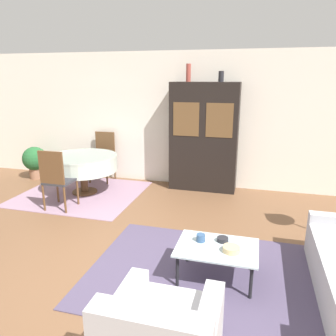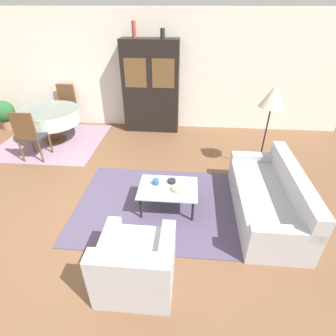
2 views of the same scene
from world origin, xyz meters
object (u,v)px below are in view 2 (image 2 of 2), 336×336
(coffee_table, at_px, (168,190))
(floor_lamp, at_px, (273,99))
(armchair, at_px, (136,265))
(bowl_small, at_px, (172,181))
(dining_chair_near, at_px, (29,133))
(vase_short, at_px, (163,33))
(dining_table, at_px, (50,116))
(display_cabinet, at_px, (151,87))
(potted_plant, at_px, (4,113))
(vase_tall, at_px, (134,29))
(couch, at_px, (269,199))
(dining_chair_far, at_px, (66,104))
(cup, at_px, (156,182))
(bowl, at_px, (178,189))

(coffee_table, bearing_deg, floor_lamp, 38.02)
(armchair, xyz_separation_m, bowl_small, (0.29, 1.46, 0.13))
(dining_chair_near, relative_size, vase_short, 5.37)
(dining_table, height_order, bowl_small, dining_table)
(display_cabinet, relative_size, floor_lamp, 1.30)
(dining_chair_near, bearing_deg, potted_plant, 136.17)
(display_cabinet, bearing_deg, dining_chair_near, -141.20)
(vase_tall, distance_m, potted_plant, 3.88)
(bowl_small, bearing_deg, vase_short, 98.27)
(couch, distance_m, dining_chair_far, 5.34)
(armchair, distance_m, dining_chair_far, 5.09)
(coffee_table, xyz_separation_m, potted_plant, (-4.38, 2.75, 0.05))
(dining_chair_far, bearing_deg, cup, 131.84)
(display_cabinet, relative_size, potted_plant, 2.96)
(floor_lamp, bearing_deg, vase_tall, 146.81)
(display_cabinet, bearing_deg, cup, -80.99)
(armchair, xyz_separation_m, dining_table, (-2.60, 3.48, 0.31))
(couch, bearing_deg, potted_plant, 64.94)
(coffee_table, bearing_deg, display_cabinet, 102.36)
(couch, relative_size, dining_chair_far, 1.85)
(coffee_table, xyz_separation_m, dining_table, (-2.85, 2.16, 0.24))
(couch, height_order, bowl, couch)
(bowl_small, xyz_separation_m, vase_tall, (-1.04, 2.89, 1.85))
(couch, xyz_separation_m, display_cabinet, (-2.18, 3.04, 0.77))
(coffee_table, distance_m, potted_plant, 5.18)
(dining_table, bearing_deg, couch, -26.40)
(armchair, xyz_separation_m, dining_chair_far, (-2.60, 4.36, 0.30))
(dining_chair_far, bearing_deg, vase_tall, 179.74)
(dining_table, xyz_separation_m, dining_chair_far, (0.00, 0.88, -0.01))
(dining_chair_far, bearing_deg, vase_short, 179.80)
(display_cabinet, relative_size, dining_chair_near, 2.02)
(armchair, bearing_deg, potted_plant, 135.47)
(potted_plant, bearing_deg, dining_chair_far, 10.69)
(armchair, relative_size, dining_chair_near, 0.82)
(cup, height_order, potted_plant, potted_plant)
(floor_lamp, height_order, potted_plant, floor_lamp)
(dining_chair_far, relative_size, vase_tall, 3.18)
(dining_chair_near, xyz_separation_m, vase_tall, (1.86, 1.76, 1.68))
(couch, height_order, bowl_small, couch)
(armchair, bearing_deg, vase_short, 91.70)
(dining_chair_near, bearing_deg, floor_lamp, 0.29)
(dining_chair_near, height_order, dining_chair_far, same)
(dining_chair_far, distance_m, vase_tall, 2.51)
(vase_short, bearing_deg, couch, -58.08)
(dining_table, bearing_deg, cup, -38.10)
(cup, bearing_deg, dining_chair_far, 131.84)
(couch, distance_m, armchair, 2.20)
(cup, relative_size, potted_plant, 0.14)
(floor_lamp, relative_size, potted_plant, 2.27)
(display_cabinet, relative_size, dining_chair_far, 2.02)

